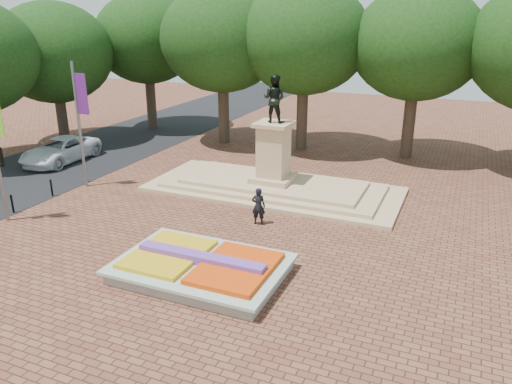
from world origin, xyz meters
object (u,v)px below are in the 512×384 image
Objects in this scene: flower_bed at (202,267)px; pedestrian at (258,206)px; monument at (273,176)px; van at (60,150)px.

pedestrian is (0.04, 5.40, 0.52)m from flower_bed.
monument is 4.72m from pedestrian.
monument is (-1.03, 10.00, 0.50)m from flower_bed.
flower_bed is 1.09× the size of van.
flower_bed is at bearing -33.34° from van.
van is at bearing -179.03° from monument.
pedestrian is (16.18, -4.34, 0.10)m from van.
pedestrian is at bearing -17.24° from van.
flower_bed is at bearing -84.13° from monument.
monument is 7.77× the size of pedestrian.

